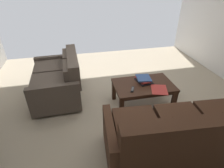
{
  "coord_description": "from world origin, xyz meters",
  "views": [
    {
      "loc": [
        0.71,
        2.52,
        2.08
      ],
      "look_at": [
        0.21,
        0.26,
        0.68
      ],
      "focal_mm": 28.91,
      "sensor_mm": 36.0,
      "label": 1
    }
  ],
  "objects": [
    {
      "name": "coffee_table",
      "position": [
        -0.42,
        0.01,
        0.37
      ],
      "size": [
        1.04,
        0.65,
        0.44
      ],
      "color": "#3D2316",
      "rests_on": "ground"
    },
    {
      "name": "tv_remote",
      "position": [
        -0.17,
        0.14,
        0.45
      ],
      "size": [
        0.11,
        0.16,
        0.02
      ],
      "color": "black",
      "rests_on": "coffee_table"
    },
    {
      "name": "sofa_main",
      "position": [
        -0.51,
        1.16,
        0.37
      ],
      "size": [
        2.0,
        0.94,
        0.85
      ],
      "color": "black",
      "rests_on": "ground"
    },
    {
      "name": "ground_plane",
      "position": [
        0.0,
        0.0,
        -0.0
      ],
      "size": [
        5.33,
        5.54,
        0.01
      ],
      "primitive_type": "cube",
      "color": "#B7A88E"
    },
    {
      "name": "loose_magazine",
      "position": [
        -0.6,
        0.23,
        0.44
      ],
      "size": [
        0.34,
        0.38,
        0.01
      ],
      "primitive_type": "cube",
      "rotation": [
        0.0,
        0.0,
        5.97
      ],
      "color": "#C63833",
      "rests_on": "coffee_table"
    },
    {
      "name": "loveseat_near",
      "position": [
        1.06,
        -0.63,
        0.36
      ],
      "size": [
        0.9,
        1.36,
        0.84
      ],
      "color": "black",
      "rests_on": "ground"
    },
    {
      "name": "book_stack",
      "position": [
        -0.44,
        -0.08,
        0.48
      ],
      "size": [
        0.28,
        0.33,
        0.09
      ],
      "color": "black",
      "rests_on": "coffee_table"
    }
  ]
}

